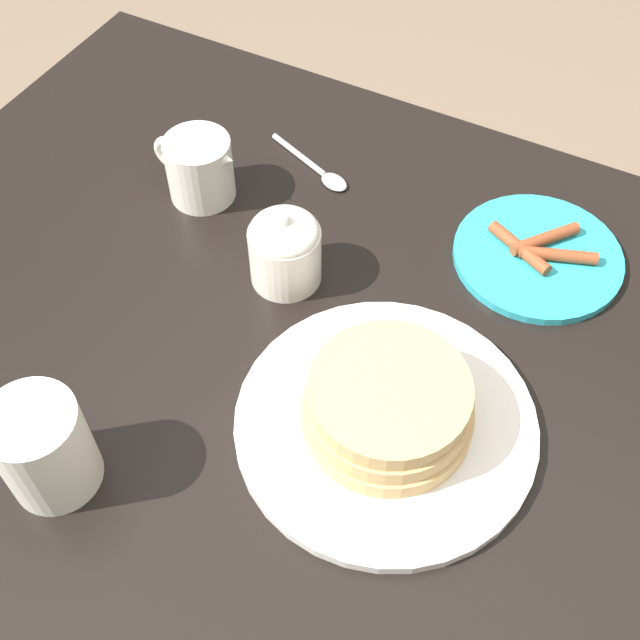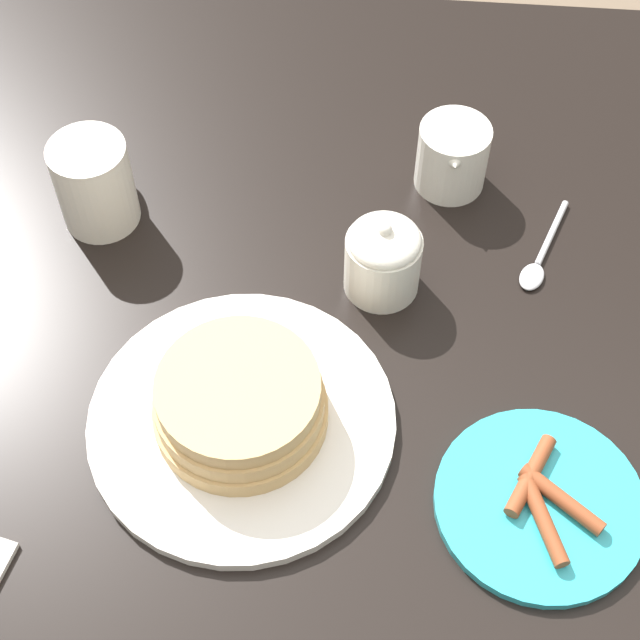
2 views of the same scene
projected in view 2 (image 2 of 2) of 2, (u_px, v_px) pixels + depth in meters
name	position (u px, v px, depth m)	size (l,w,h in m)	color
ground_plane	(291.00, 627.00, 1.54)	(8.00, 8.00, 0.00)	#7A6651
dining_table	(277.00, 443.00, 1.04)	(1.19, 0.87, 0.74)	black
pancake_plate	(241.00, 410.00, 0.89)	(0.28, 0.28, 0.07)	white
side_plate_bacon	(540.00, 503.00, 0.86)	(0.19, 0.19, 0.02)	#2DADBC
coffee_mug	(95.00, 181.00, 1.02)	(0.12, 0.08, 0.10)	silver
creamer_pitcher	(452.00, 155.00, 1.05)	(0.11, 0.08, 0.09)	silver
sugar_bowl	(383.00, 258.00, 0.97)	(0.08, 0.08, 0.09)	silver
spoon	(540.00, 260.00, 1.02)	(0.13, 0.06, 0.01)	silver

